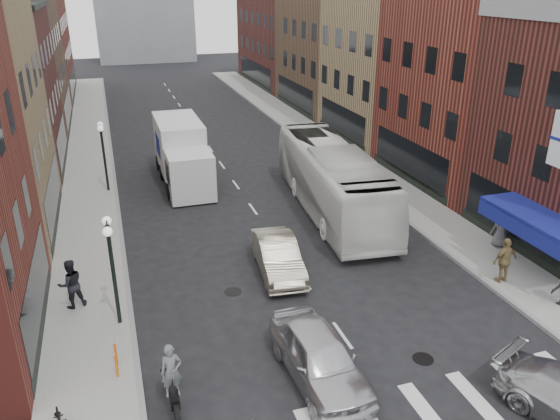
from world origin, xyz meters
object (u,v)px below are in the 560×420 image
at_px(bike_rack, 116,360).
at_px(sedan_left_far, 278,256).
at_px(streetlamp_near, 111,254).
at_px(motorcycle_rider, 172,380).
at_px(ped_left_solo, 71,284).
at_px(ped_right_c, 501,227).
at_px(streetlamp_far, 103,144).
at_px(sedan_left_near, 320,357).
at_px(box_truck, 182,154).
at_px(ped_right_b, 505,260).
at_px(transit_bus, 332,179).

distance_m(bike_rack, sedan_left_far, 8.27).
xyz_separation_m(streetlamp_near, motorcycle_rider, (1.31, -4.75, -1.88)).
bearing_deg(sedan_left_far, ped_left_solo, -171.53).
distance_m(ped_left_solo, ped_right_c, 18.60).
bearing_deg(streetlamp_far, ped_left_solo, -97.31).
bearing_deg(ped_right_c, sedan_left_near, 29.71).
bearing_deg(ped_left_solo, motorcycle_rider, 97.42).
relative_size(streetlamp_far, ped_right_c, 2.16).
height_order(motorcycle_rider, ped_right_c, motorcycle_rider).
xyz_separation_m(box_truck, motorcycle_rider, (-3.17, -19.20, -0.77)).
height_order(sedan_left_far, ped_right_b, ped_right_b).
bearing_deg(ped_right_b, transit_bus, -73.28).
xyz_separation_m(streetlamp_near, streetlamp_far, (0.00, 14.00, 0.00)).
relative_size(streetlamp_near, motorcycle_rider, 1.86).
height_order(transit_bus, ped_right_c, transit_bus).
bearing_deg(streetlamp_far, bike_rack, -90.69).
relative_size(box_truck, motorcycle_rider, 3.80).
height_order(transit_bus, sedan_left_far, transit_bus).
bearing_deg(streetlamp_far, streetlamp_near, -90.00).
height_order(box_truck, sedan_left_near, box_truck).
xyz_separation_m(streetlamp_near, ped_right_c, (17.00, 0.98, -1.81)).
bearing_deg(ped_right_c, bike_rack, 14.39).
bearing_deg(ped_right_c, sedan_left_far, -3.29).
bearing_deg(sedan_left_far, box_truck, 105.29).
relative_size(box_truck, sedan_left_near, 1.74).
xyz_separation_m(bike_rack, ped_right_b, (15.19, 0.91, 0.57)).
relative_size(transit_bus, ped_right_c, 6.72).
distance_m(streetlamp_far, box_truck, 4.64).
bearing_deg(motorcycle_rider, streetlamp_near, 106.27).
distance_m(streetlamp_far, motorcycle_rider, 18.89).
height_order(box_truck, ped_left_solo, box_truck).
bearing_deg(box_truck, bike_rack, -105.17).
distance_m(motorcycle_rider, ped_right_b, 14.00).
relative_size(motorcycle_rider, ped_left_solo, 1.14).
bearing_deg(bike_rack, streetlamp_far, 89.31).
bearing_deg(transit_bus, box_truck, 140.41).
bearing_deg(ped_right_c, motorcycle_rider, 22.39).
height_order(streetlamp_far, box_truck, streetlamp_far).
relative_size(box_truck, ped_right_b, 4.35).
xyz_separation_m(transit_bus, sedan_left_near, (-5.58, -12.38, -0.96)).
distance_m(transit_bus, sedan_left_far, 7.38).
height_order(transit_bus, ped_right_b, transit_bus).
relative_size(motorcycle_rider, ped_right_b, 1.14).
distance_m(streetlamp_near, ped_right_c, 17.12).
bearing_deg(ped_left_solo, box_truck, -132.42).
xyz_separation_m(bike_rack, sedan_left_far, (6.80, 4.70, 0.21)).
height_order(bike_rack, sedan_left_far, sedan_left_far).
xyz_separation_m(sedan_left_near, sedan_left_far, (0.82, 6.84, -0.07)).
bearing_deg(transit_bus, ped_right_c, -43.85).
xyz_separation_m(motorcycle_rider, ped_right_c, (15.69, 5.74, 0.07)).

